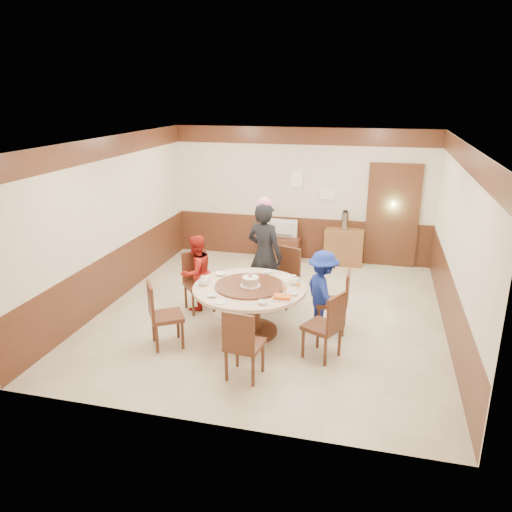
% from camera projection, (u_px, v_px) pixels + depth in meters
% --- Properties ---
extents(room, '(6.00, 6.04, 2.84)m').
position_uv_depth(room, '(272.00, 251.00, 7.94)').
color(room, beige).
rests_on(room, ground).
extents(banquet_table, '(1.68, 1.68, 0.78)m').
position_uv_depth(banquet_table, '(250.00, 300.00, 7.43)').
color(banquet_table, '#4B2617').
rests_on(banquet_table, ground).
extents(chair_0, '(0.45, 0.44, 0.97)m').
position_uv_depth(chair_0, '(334.00, 312.00, 7.59)').
color(chair_0, '#4B2617').
rests_on(chair_0, ground).
extents(chair_1, '(0.56, 0.57, 0.97)m').
position_uv_depth(chair_1, '(284.00, 287.00, 8.55)').
color(chair_1, '#4B2617').
rests_on(chair_1, ground).
extents(chair_2, '(0.62, 0.62, 0.97)m').
position_uv_depth(chair_2, '(199.00, 292.00, 8.32)').
color(chair_2, '#4B2617').
rests_on(chair_2, ground).
extents(chair_3, '(0.61, 0.61, 0.97)m').
position_uv_depth(chair_3, '(166.00, 326.00, 7.13)').
color(chair_3, '#4B2617').
rests_on(chair_3, ground).
extents(chair_4, '(0.49, 0.49, 0.97)m').
position_uv_depth(chair_4, '(244.00, 356.00, 6.33)').
color(chair_4, '#4B2617').
rests_on(chair_4, ground).
extents(chair_5, '(0.59, 0.59, 0.97)m').
position_uv_depth(chair_5, '(323.00, 337.00, 6.81)').
color(chair_5, '#4B2617').
rests_on(chair_5, ground).
extents(person_standing, '(0.76, 0.63, 1.79)m').
position_uv_depth(person_standing, '(265.00, 255.00, 8.31)').
color(person_standing, black).
rests_on(person_standing, ground).
extents(person_red, '(0.72, 0.77, 1.27)m').
position_uv_depth(person_red, '(196.00, 273.00, 8.27)').
color(person_red, '#A41C15').
rests_on(person_red, ground).
extents(person_blue, '(0.84, 0.95, 1.27)m').
position_uv_depth(person_blue, '(323.00, 292.00, 7.48)').
color(person_blue, navy).
rests_on(person_blue, ground).
extents(birthday_cake, '(0.30, 0.30, 0.20)m').
position_uv_depth(birthday_cake, '(250.00, 281.00, 7.30)').
color(birthday_cake, white).
rests_on(birthday_cake, banquet_table).
extents(teapot_left, '(0.17, 0.15, 0.13)m').
position_uv_depth(teapot_left, '(204.00, 281.00, 7.40)').
color(teapot_left, white).
rests_on(teapot_left, banquet_table).
extents(teapot_right, '(0.17, 0.15, 0.13)m').
position_uv_depth(teapot_right, '(294.00, 281.00, 7.43)').
color(teapot_right, white).
rests_on(teapot_right, banquet_table).
extents(bowl_0, '(0.16, 0.16, 0.04)m').
position_uv_depth(bowl_0, '(220.00, 274.00, 7.82)').
color(bowl_0, white).
rests_on(bowl_0, banquet_table).
extents(bowl_1, '(0.14, 0.14, 0.04)m').
position_uv_depth(bowl_1, '(263.00, 302.00, 6.76)').
color(bowl_1, white).
rests_on(bowl_1, banquet_table).
extents(bowl_2, '(0.14, 0.14, 0.03)m').
position_uv_depth(bowl_2, '(213.00, 295.00, 7.01)').
color(bowl_2, white).
rests_on(bowl_2, banquet_table).
extents(bowl_3, '(0.14, 0.14, 0.04)m').
position_uv_depth(bowl_3, '(293.00, 294.00, 7.05)').
color(bowl_3, white).
rests_on(bowl_3, banquet_table).
extents(bowl_4, '(0.15, 0.15, 0.04)m').
position_uv_depth(bowl_4, '(206.00, 278.00, 7.64)').
color(bowl_4, white).
rests_on(bowl_4, banquet_table).
extents(bowl_5, '(0.13, 0.13, 0.04)m').
position_uv_depth(bowl_5, '(268.00, 272.00, 7.89)').
color(bowl_5, white).
rests_on(bowl_5, banquet_table).
extents(saucer_near, '(0.18, 0.18, 0.01)m').
position_uv_depth(saucer_near, '(220.00, 302.00, 6.82)').
color(saucer_near, white).
rests_on(saucer_near, banquet_table).
extents(saucer_far, '(0.18, 0.18, 0.01)m').
position_uv_depth(saucer_far, '(286.00, 277.00, 7.72)').
color(saucer_far, white).
rests_on(saucer_far, banquet_table).
extents(shrimp_platter, '(0.30, 0.20, 0.06)m').
position_uv_depth(shrimp_platter, '(282.00, 298.00, 6.90)').
color(shrimp_platter, white).
rests_on(shrimp_platter, banquet_table).
extents(bottle_0, '(0.06, 0.06, 0.16)m').
position_uv_depth(bottle_0, '(285.00, 287.00, 7.14)').
color(bottle_0, white).
rests_on(bottle_0, banquet_table).
extents(bottle_1, '(0.06, 0.06, 0.16)m').
position_uv_depth(bottle_1, '(298.00, 284.00, 7.26)').
color(bottle_1, white).
rests_on(bottle_1, banquet_table).
extents(tv_stand, '(0.85, 0.45, 0.50)m').
position_uv_depth(tv_stand, '(281.00, 249.00, 10.81)').
color(tv_stand, '#4B2617').
rests_on(tv_stand, ground).
extents(television, '(0.69, 0.12, 0.39)m').
position_uv_depth(television, '(281.00, 229.00, 10.67)').
color(television, gray).
rests_on(television, tv_stand).
extents(side_cabinet, '(0.80, 0.40, 0.75)m').
position_uv_depth(side_cabinet, '(344.00, 247.00, 10.49)').
color(side_cabinet, brown).
rests_on(side_cabinet, ground).
extents(thermos, '(0.15, 0.15, 0.38)m').
position_uv_depth(thermos, '(345.00, 221.00, 10.31)').
color(thermos, silver).
rests_on(thermos, side_cabinet).
extents(notice_left, '(0.25, 0.00, 0.35)m').
position_uv_depth(notice_left, '(297.00, 179.00, 10.46)').
color(notice_left, white).
rests_on(notice_left, room).
extents(notice_right, '(0.30, 0.00, 0.22)m').
position_uv_depth(notice_right, '(327.00, 194.00, 10.41)').
color(notice_right, white).
rests_on(notice_right, room).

